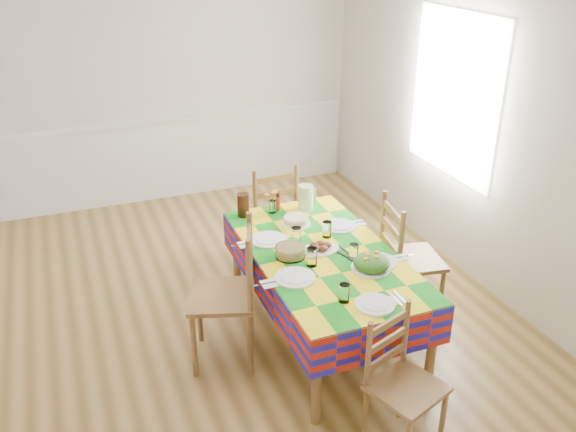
% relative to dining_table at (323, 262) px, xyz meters
% --- Properties ---
extents(room, '(4.58, 5.08, 2.78)m').
position_rel_dining_table_xyz_m(room, '(-0.66, 0.51, 0.72)').
color(room, brown).
rests_on(room, ground).
extents(wainscot, '(4.41, 0.06, 0.92)m').
position_rel_dining_table_xyz_m(wainscot, '(-0.66, 2.99, -0.14)').
color(wainscot, silver).
rests_on(wainscot, room).
extents(window_right, '(0.00, 1.40, 1.40)m').
position_rel_dining_table_xyz_m(window_right, '(1.57, 0.81, 0.87)').
color(window_right, white).
rests_on(window_right, room).
extents(dining_table, '(0.97, 1.81, 0.70)m').
position_rel_dining_table_xyz_m(dining_table, '(0.00, 0.00, 0.00)').
color(dining_table, brown).
rests_on(dining_table, room).
extents(setting_near_head, '(0.41, 0.27, 0.12)m').
position_rel_dining_table_xyz_m(setting_near_head, '(-0.03, -0.68, 0.10)').
color(setting_near_head, white).
rests_on(setting_near_head, dining_table).
extents(setting_left_near, '(0.50, 0.30, 0.13)m').
position_rel_dining_table_xyz_m(setting_left_near, '(-0.26, -0.21, 0.11)').
color(setting_left_near, white).
rests_on(setting_left_near, dining_table).
extents(setting_left_far, '(0.50, 0.30, 0.13)m').
position_rel_dining_table_xyz_m(setting_left_far, '(-0.25, 0.27, 0.11)').
color(setting_left_far, white).
rests_on(setting_left_far, dining_table).
extents(setting_right_near, '(0.46, 0.26, 0.12)m').
position_rel_dining_table_xyz_m(setting_right_near, '(0.26, -0.23, 0.10)').
color(setting_right_near, white).
rests_on(setting_right_near, dining_table).
extents(setting_right_far, '(0.48, 0.28, 0.12)m').
position_rel_dining_table_xyz_m(setting_right_far, '(0.23, 0.29, 0.10)').
color(setting_right_far, white).
rests_on(setting_right_far, dining_table).
extents(meat_platter, '(0.28, 0.20, 0.05)m').
position_rel_dining_table_xyz_m(meat_platter, '(-0.01, 0.04, 0.10)').
color(meat_platter, white).
rests_on(meat_platter, dining_table).
extents(salad_platter, '(0.27, 0.27, 0.12)m').
position_rel_dining_table_xyz_m(salad_platter, '(0.21, -0.33, 0.12)').
color(salad_platter, white).
rests_on(salad_platter, dining_table).
extents(pasta_bowl, '(0.21, 0.21, 0.08)m').
position_rel_dining_table_xyz_m(pasta_bowl, '(-0.24, 0.03, 0.12)').
color(pasta_bowl, white).
rests_on(pasta_bowl, dining_table).
extents(cake, '(0.23, 0.23, 0.06)m').
position_rel_dining_table_xyz_m(cake, '(-0.01, 0.49, 0.11)').
color(cake, white).
rests_on(cake, dining_table).
extents(serving_utensils, '(0.12, 0.28, 0.01)m').
position_rel_dining_table_xyz_m(serving_utensils, '(0.14, -0.08, 0.08)').
color(serving_utensils, black).
rests_on(serving_utensils, dining_table).
extents(flower_vase, '(0.12, 0.10, 0.20)m').
position_rel_dining_table_xyz_m(flower_vase, '(-0.11, 0.76, 0.16)').
color(flower_vase, white).
rests_on(flower_vase, dining_table).
extents(hot_sauce, '(0.04, 0.04, 0.15)m').
position_rel_dining_table_xyz_m(hot_sauce, '(-0.05, 0.78, 0.15)').
color(hot_sauce, red).
rests_on(hot_sauce, dining_table).
extents(green_pitcher, '(0.12, 0.12, 0.21)m').
position_rel_dining_table_xyz_m(green_pitcher, '(0.17, 0.72, 0.18)').
color(green_pitcher, '#C5E7A3').
rests_on(green_pitcher, dining_table).
extents(tea_pitcher, '(0.10, 0.10, 0.19)m').
position_rel_dining_table_xyz_m(tea_pitcher, '(-0.35, 0.79, 0.17)').
color(tea_pitcher, black).
rests_on(tea_pitcher, dining_table).
extents(name_card, '(0.08, 0.03, 0.02)m').
position_rel_dining_table_xyz_m(name_card, '(-0.00, -0.84, 0.09)').
color(name_card, white).
rests_on(name_card, dining_table).
extents(chair_near, '(0.49, 0.48, 0.87)m').
position_rel_dining_table_xyz_m(chair_near, '(-0.01, -1.14, -0.20)').
color(chair_near, brown).
rests_on(chair_near, room).
extents(chair_far, '(0.45, 0.43, 0.99)m').
position_rel_dining_table_xyz_m(chair_far, '(0.00, 1.13, -0.14)').
color(chair_far, brown).
rests_on(chair_far, room).
extents(chair_left, '(0.57, 0.58, 1.05)m').
position_rel_dining_table_xyz_m(chair_left, '(-0.71, -0.02, -0.11)').
color(chair_left, brown).
rests_on(chair_left, room).
extents(chair_right, '(0.49, 0.51, 1.00)m').
position_rel_dining_table_xyz_m(chair_right, '(0.72, 0.01, -0.13)').
color(chair_right, brown).
rests_on(chair_right, room).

